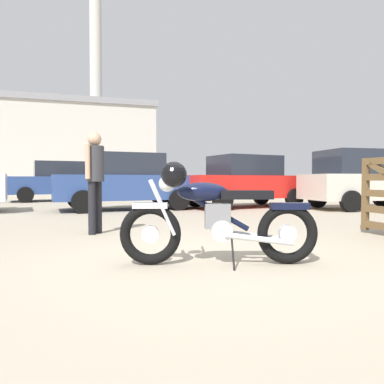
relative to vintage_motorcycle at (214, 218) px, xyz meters
The scene contains 8 objects.
ground_plane 0.58m from the vintage_motorcycle, 65.43° to the left, with size 80.00×80.00×0.00m, color tan.
vintage_motorcycle is the anchor object (origin of this frame).
bystander 2.90m from the vintage_motorcycle, 113.82° to the left, with size 0.30×0.39×1.66m.
blue_hatchback_right 8.32m from the vintage_motorcycle, 63.98° to the left, with size 4.45×2.52×1.67m.
red_hatchback_near 13.27m from the vintage_motorcycle, 100.57° to the left, with size 4.43×2.44×1.67m.
white_estate_far 7.54m from the vintage_motorcycle, 91.11° to the left, with size 4.36×2.27×1.67m.
pale_sedan_back 8.96m from the vintage_motorcycle, 39.78° to the left, with size 3.97×1.97×1.78m.
industrial_building 32.25m from the vintage_motorcycle, 99.37° to the left, with size 19.61×9.19×17.37m.
Camera 1 is at (-1.39, -3.88, 0.88)m, focal length 34.39 mm.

